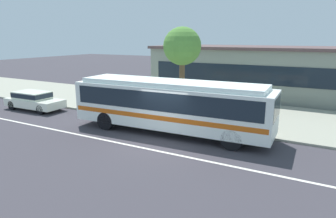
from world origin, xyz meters
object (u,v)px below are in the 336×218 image
(street_tree_near_stop, at_px, (182,47))
(transit_bus, at_px, (170,103))
(pedestrian_standing_by_tree, at_px, (144,95))
(pedestrian_waiting_near_sign, at_px, (225,109))
(bus_stop_sign, at_px, (238,101))
(sedan_behind_bus, at_px, (34,100))
(pedestrian_walking_along_curb, at_px, (159,102))

(street_tree_near_stop, bearing_deg, transit_bus, -71.41)
(transit_bus, xyz_separation_m, pedestrian_standing_by_tree, (-4.00, 3.53, -0.51))
(pedestrian_standing_by_tree, bearing_deg, transit_bus, -41.40)
(pedestrian_waiting_near_sign, distance_m, pedestrian_standing_by_tree, 6.39)
(transit_bus, height_order, pedestrian_standing_by_tree, transit_bus)
(pedestrian_waiting_near_sign, xyz_separation_m, bus_stop_sign, (0.79, -0.21, 0.56))
(street_tree_near_stop, bearing_deg, sedan_behind_bus, -156.05)
(pedestrian_walking_along_curb, xyz_separation_m, street_tree_near_stop, (0.49, 2.17, 3.27))
(sedan_behind_bus, bearing_deg, bus_stop_sign, 8.49)
(pedestrian_standing_by_tree, xyz_separation_m, bus_stop_sign, (7.06, -1.43, 0.52))
(sedan_behind_bus, relative_size, pedestrian_walking_along_curb, 2.57)
(sedan_behind_bus, xyz_separation_m, pedestrian_walking_along_curb, (9.12, 2.10, 0.41))
(transit_bus, xyz_separation_m, sedan_behind_bus, (-11.04, -0.00, -0.92))
(sedan_behind_bus, relative_size, pedestrian_standing_by_tree, 2.57)
(sedan_behind_bus, bearing_deg, street_tree_near_stop, 23.95)
(street_tree_near_stop, bearing_deg, pedestrian_walking_along_curb, -102.65)
(pedestrian_waiting_near_sign, bearing_deg, sedan_behind_bus, -170.15)
(transit_bus, xyz_separation_m, street_tree_near_stop, (-1.43, 4.27, 2.76))
(pedestrian_waiting_near_sign, xyz_separation_m, street_tree_near_stop, (-3.71, 1.96, 3.31))
(sedan_behind_bus, bearing_deg, transit_bus, 0.01)
(pedestrian_waiting_near_sign, bearing_deg, pedestrian_standing_by_tree, 169.02)
(pedestrian_waiting_near_sign, xyz_separation_m, pedestrian_standing_by_tree, (-6.27, 1.22, 0.04))
(pedestrian_waiting_near_sign, distance_m, bus_stop_sign, 0.99)
(pedestrian_walking_along_curb, height_order, bus_stop_sign, bus_stop_sign)
(sedan_behind_bus, bearing_deg, pedestrian_waiting_near_sign, 9.85)
(bus_stop_sign, bearing_deg, sedan_behind_bus, -171.51)
(bus_stop_sign, height_order, street_tree_near_stop, street_tree_near_stop)
(pedestrian_standing_by_tree, distance_m, street_tree_near_stop, 4.22)
(transit_bus, height_order, street_tree_near_stop, street_tree_near_stop)
(bus_stop_sign, bearing_deg, pedestrian_walking_along_curb, -179.93)
(pedestrian_waiting_near_sign, bearing_deg, transit_bus, -134.51)
(pedestrian_walking_along_curb, distance_m, pedestrian_standing_by_tree, 2.53)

